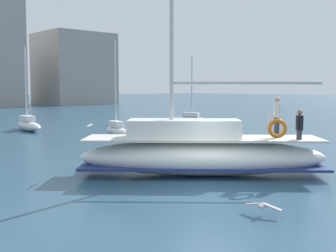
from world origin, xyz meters
TOP-DOWN VIEW (x-y plane):
  - ground_plane at (0.00, 0.00)m, footprint 400.00×400.00m
  - main_sailboat at (1.53, 1.95)m, footprint 8.61×8.36m
  - moored_sloop_far at (7.19, 15.52)m, footprint 1.97×4.14m
  - moored_catamaran at (19.13, 20.29)m, footprint 2.42×4.01m
  - moored_cutter_left at (4.12, 23.44)m, footprint 1.75×5.03m
  - seagull at (-1.16, -2.94)m, footprint 0.48×1.05m

SIDE VIEW (x-z plane):
  - ground_plane at x=0.00m, z-range 0.00..0.00m
  - seagull at x=-1.16m, z-range 0.18..0.34m
  - moored_catamaran at x=19.13m, z-range -2.77..3.71m
  - moored_sloop_far at x=7.19m, z-range -2.89..3.86m
  - moored_cutter_left at x=4.12m, z-range -2.81..3.86m
  - main_sailboat at x=1.53m, z-range -5.23..7.03m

